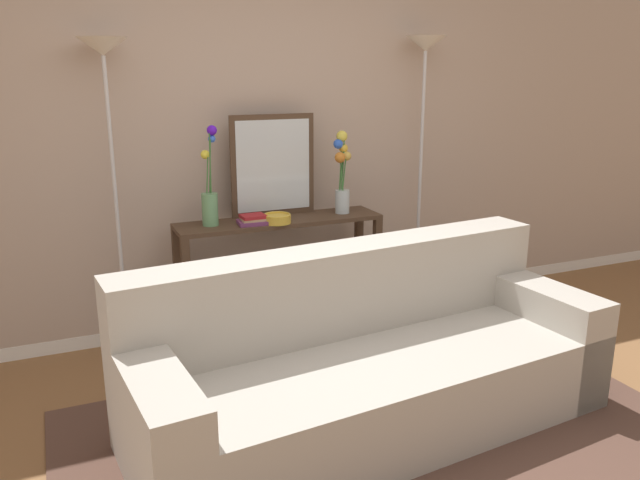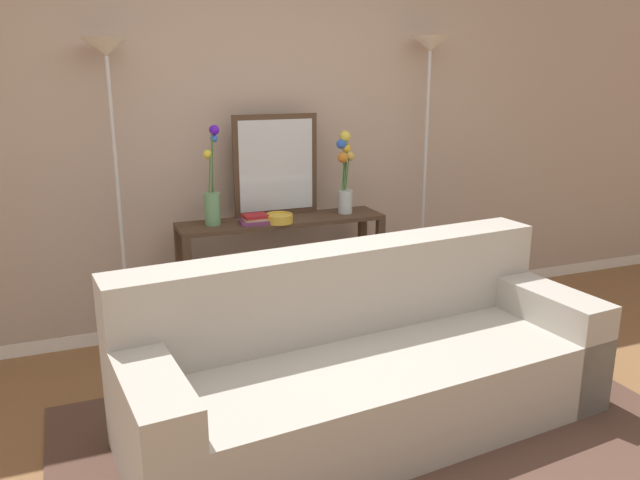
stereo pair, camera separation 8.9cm
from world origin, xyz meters
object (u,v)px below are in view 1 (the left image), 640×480
at_px(couch, 367,366).
at_px(book_stack, 253,220).
at_px(console_table, 280,257).
at_px(book_row_under_console, 229,335).
at_px(fruit_bowl, 277,218).
at_px(vase_short_flowers, 342,174).
at_px(vase_tall_flowers, 210,195).
at_px(floor_lamp_right, 423,99).
at_px(floor_lamp_left, 108,113).
at_px(wall_mirror, 273,165).

bearing_deg(couch, book_stack, 100.90).
height_order(console_table, book_row_under_console, console_table).
relative_size(fruit_bowl, book_row_under_console, 0.49).
xyz_separation_m(console_table, vase_short_flowers, (0.45, 0.01, 0.52)).
xyz_separation_m(vase_tall_flowers, fruit_bowl, (0.40, -0.11, -0.16)).
relative_size(console_table, floor_lamp_right, 0.68).
distance_m(floor_lamp_left, floor_lamp_right, 2.13).
distance_m(wall_mirror, vase_short_flowers, 0.47).
relative_size(couch, floor_lamp_left, 1.29).
height_order(couch, wall_mirror, wall_mirror).
bearing_deg(floor_lamp_right, fruit_bowl, -170.96).
xyz_separation_m(vase_tall_flowers, book_row_under_console, (0.08, -0.02, -0.95)).
xyz_separation_m(console_table, fruit_bowl, (-0.05, -0.09, 0.29)).
height_order(wall_mirror, vase_tall_flowers, wall_mirror).
height_order(floor_lamp_left, book_stack, floor_lamp_left).
distance_m(vase_tall_flowers, book_row_under_console, 0.95).
height_order(floor_lamp_right, book_stack, floor_lamp_right).
distance_m(wall_mirror, book_stack, 0.42).
bearing_deg(floor_lamp_right, book_row_under_console, -176.46).
bearing_deg(floor_lamp_left, wall_mirror, 2.28).
distance_m(floor_lamp_left, book_row_under_console, 1.60).
bearing_deg(floor_lamp_left, vase_short_flowers, -3.26).
bearing_deg(book_stack, wall_mirror, 43.03).
bearing_deg(book_row_under_console, console_table, 0.00).
xyz_separation_m(vase_short_flowers, book_row_under_console, (-0.82, -0.01, -1.02)).
relative_size(wall_mirror, vase_short_flowers, 1.21).
distance_m(console_table, vase_short_flowers, 0.69).
bearing_deg(floor_lamp_left, book_row_under_console, -8.24).
bearing_deg(floor_lamp_left, book_stack, -10.81).
relative_size(floor_lamp_left, book_stack, 9.84).
relative_size(floor_lamp_left, vase_tall_flowers, 3.12).
bearing_deg(floor_lamp_left, couch, -51.86).
bearing_deg(book_row_under_console, wall_mirror, 19.45).
height_order(fruit_bowl, book_row_under_console, fruit_bowl).
height_order(couch, book_row_under_console, couch).
distance_m(couch, wall_mirror, 1.59).
bearing_deg(book_row_under_console, book_stack, -20.15).
xyz_separation_m(floor_lamp_right, vase_tall_flowers, (-1.57, -0.08, -0.55)).
relative_size(floor_lamp_right, book_stack, 10.08).
xyz_separation_m(vase_short_flowers, book_stack, (-0.65, -0.07, -0.24)).
relative_size(vase_tall_flowers, book_stack, 3.15).
bearing_deg(floor_lamp_right, vase_short_flowers, -172.93).
relative_size(floor_lamp_left, book_row_under_console, 5.35).
height_order(wall_mirror, vase_short_flowers, wall_mirror).
relative_size(floor_lamp_left, fruit_bowl, 10.99).
relative_size(console_table, fruit_bowl, 7.70).
relative_size(floor_lamp_left, wall_mirror, 2.91).
xyz_separation_m(console_table, floor_lamp_left, (-1.00, 0.09, 0.96)).
xyz_separation_m(couch, floor_lamp_right, (1.10, 1.31, 1.25)).
bearing_deg(console_table, vase_tall_flowers, 177.88).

